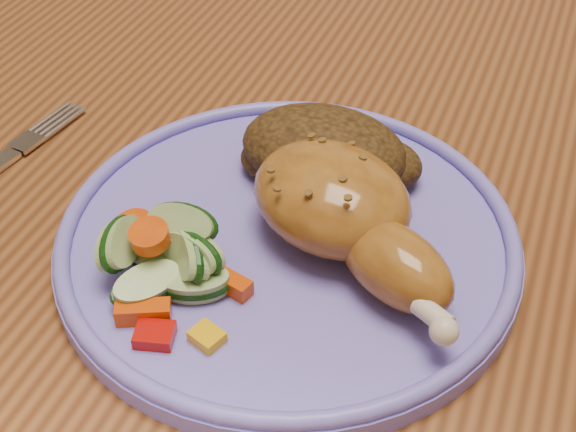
# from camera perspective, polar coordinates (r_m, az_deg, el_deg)

# --- Properties ---
(dining_table) EXTENTS (0.90, 1.40, 0.75)m
(dining_table) POSITION_cam_1_polar(r_m,az_deg,el_deg) (0.64, 8.19, -0.45)
(dining_table) COLOR brown
(dining_table) RESTS_ON ground
(chair_far) EXTENTS (0.42, 0.42, 0.91)m
(chair_far) POSITION_cam_1_polar(r_m,az_deg,el_deg) (1.26, 15.04, 11.55)
(chair_far) COLOR #4C2D16
(chair_far) RESTS_ON ground
(plate) EXTENTS (0.28, 0.28, 0.01)m
(plate) POSITION_cam_1_polar(r_m,az_deg,el_deg) (0.49, 0.00, -1.84)
(plate) COLOR #6E64D4
(plate) RESTS_ON dining_table
(plate_rim) EXTENTS (0.28, 0.28, 0.01)m
(plate_rim) POSITION_cam_1_polar(r_m,az_deg,el_deg) (0.48, 0.00, -0.89)
(plate_rim) COLOR #6E64D4
(plate_rim) RESTS_ON plate
(chicken_leg) EXTENTS (0.16, 0.14, 0.05)m
(chicken_leg) POSITION_cam_1_polar(r_m,az_deg,el_deg) (0.46, 4.17, 0.22)
(chicken_leg) COLOR #9C6220
(chicken_leg) RESTS_ON plate
(rice_pilaf) EXTENTS (0.12, 0.08, 0.05)m
(rice_pilaf) POSITION_cam_1_polar(r_m,az_deg,el_deg) (0.52, 2.82, 4.53)
(rice_pilaf) COLOR #432C10
(rice_pilaf) RESTS_ON plate
(vegetable_pile) EXTENTS (0.10, 0.09, 0.05)m
(vegetable_pile) POSITION_cam_1_polar(r_m,az_deg,el_deg) (0.45, -8.56, -3.04)
(vegetable_pile) COLOR #A50A05
(vegetable_pile) RESTS_ON plate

